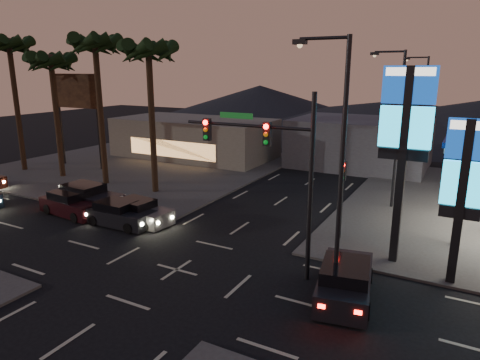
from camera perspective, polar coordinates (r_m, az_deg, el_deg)
The scene contains 23 objects.
ground at distance 20.07m, azimuth -8.43°, elevation -11.76°, with size 140.00×140.00×0.00m, color black.
corner_lot_nw at distance 41.51m, azimuth -12.97°, elevation 1.91°, with size 24.00×24.00×0.12m, color #47443F.
pylon_sign_tall at distance 20.08m, azimuth 21.20°, elevation 6.57°, with size 2.20×0.35×9.00m.
pylon_sign_short at distance 19.23m, azimuth 27.69°, elevation 0.29°, with size 1.60×0.35×7.00m.
traffic_signal_mast at distance 18.17m, azimuth 4.33°, elevation 3.03°, with size 6.10×0.39×8.00m.
pedestal_signal at distance 22.74m, azimuth 13.44°, elevation -0.96°, with size 0.32×0.39×4.30m.
streetlight_near at distance 16.15m, azimuth 12.79°, elevation 3.04°, with size 2.14×0.25×10.00m.
streetlight_mid at distance 28.75m, azimuth 20.03°, elevation 7.41°, with size 2.14×0.25×10.00m.
streetlight_far at distance 42.60m, azimuth 23.02°, elevation 9.16°, with size 2.14×0.25×10.00m.
palm_a at distance 31.09m, azimuth -12.05°, elevation 15.28°, with size 4.41×4.41×10.86m.
palm_b at distance 34.53m, azimuth -18.69°, elevation 15.65°, with size 4.41×4.41×11.46m.
palm_c at distance 38.29m, azimuth -23.83°, elevation 13.37°, with size 4.41×4.41×10.26m.
palm_d at distance 42.35m, azimuth -28.33°, elevation 14.61°, with size 4.41×4.41×11.66m.
billboard at distance 41.75m, azimuth -20.95°, elevation 10.12°, with size 6.00×0.30×8.50m.
building_far_west at distance 44.59m, azimuth -6.07°, elevation 5.59°, with size 16.00×8.00×4.00m, color #726B5B.
building_far_mid at distance 41.80m, azimuth 15.71°, elevation 4.81°, with size 12.00×9.00×4.40m, color #4C4C51.
hill_left at distance 82.75m, azimuth 2.65°, elevation 10.41°, with size 40.00×40.00×6.00m, color black.
hill_center at distance 75.39m, azimuth 20.18°, elevation 8.40°, with size 60.00×60.00×4.00m, color black.
car_lane_a_front at distance 26.00m, azimuth -15.79°, elevation -4.40°, with size 4.36×1.88×1.41m.
car_lane_a_mid at distance 28.78m, azimuth -21.49°, elevation -2.99°, with size 4.67×2.31×1.48m.
car_lane_b_front at distance 26.10m, azimuth -13.37°, elevation -4.19°, with size 4.39×2.13×1.39m.
car_lane_b_mid at distance 29.62m, azimuth -19.76°, elevation -2.21°, with size 5.06×2.29×1.62m.
suv_station at distance 17.89m, azimuth 13.84°, elevation -12.91°, with size 2.71×4.87×1.54m.
Camera 1 is at (11.02, -14.27, 8.81)m, focal length 32.00 mm.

